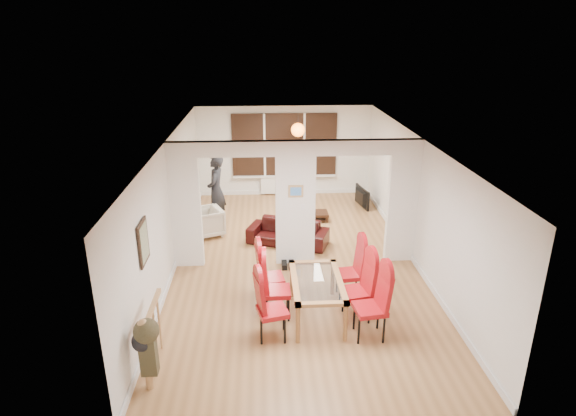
{
  "coord_description": "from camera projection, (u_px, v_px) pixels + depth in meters",
  "views": [
    {
      "loc": [
        -0.67,
        -9.12,
        4.61
      ],
      "look_at": [
        -0.11,
        0.6,
        0.99
      ],
      "focal_mm": 30.0,
      "sensor_mm": 36.0,
      "label": 1
    }
  ],
  "objects": [
    {
      "name": "divider_wall",
      "position": [
        295.0,
        204.0,
        9.72
      ],
      "size": [
        5.0,
        0.18,
        2.6
      ],
      "primitive_type": "cube",
      "color": "white",
      "rests_on": "floor"
    },
    {
      "name": "armchair",
      "position": [
        206.0,
        222.0,
        11.36
      ],
      "size": [
        0.94,
        0.95,
        0.67
      ],
      "primitive_type": "imported",
      "rotation": [
        0.0,
        0.0,
        -1.18
      ],
      "color": "beige",
      "rests_on": "floor"
    },
    {
      "name": "pendant_light",
      "position": [
        298.0,
        130.0,
        12.53
      ],
      "size": [
        0.36,
        0.36,
        0.36
      ],
      "primitive_type": "sphere",
      "color": "orange",
      "rests_on": "room_walls"
    },
    {
      "name": "coffee_table",
      "position": [
        309.0,
        216.0,
        12.33
      ],
      "size": [
        1.05,
        0.76,
        0.22
      ],
      "primitive_type": null,
      "rotation": [
        0.0,
        0.0,
        0.35
      ],
      "color": "black",
      "rests_on": "floor"
    },
    {
      "name": "television",
      "position": [
        359.0,
        197.0,
        13.26
      ],
      "size": [
        0.93,
        0.29,
        0.53
      ],
      "primitive_type": "imported",
      "rotation": [
        0.0,
        0.0,
        1.75
      ],
      "color": "black",
      "rests_on": "floor"
    },
    {
      "name": "dining_chair_la",
      "position": [
        273.0,
        307.0,
        7.49
      ],
      "size": [
        0.54,
        0.54,
        1.11
      ],
      "primitive_type": null,
      "rotation": [
        0.0,
        0.0,
        0.25
      ],
      "color": "#A01016",
      "rests_on": "floor"
    },
    {
      "name": "bowl",
      "position": [
        307.0,
        212.0,
        12.21
      ],
      "size": [
        0.21,
        0.21,
        0.05
      ],
      "primitive_type": "imported",
      "color": "black",
      "rests_on": "coffee_table"
    },
    {
      "name": "stair_newel",
      "position": [
        154.0,
        332.0,
        6.87
      ],
      "size": [
        0.4,
        1.2,
        1.1
      ],
      "primitive_type": null,
      "color": "#AD7F4F",
      "rests_on": "floor"
    },
    {
      "name": "room_walls",
      "position": [
        295.0,
        204.0,
        9.72
      ],
      "size": [
        5.0,
        9.0,
        2.6
      ],
      "primitive_type": null,
      "color": "silver",
      "rests_on": "floor"
    },
    {
      "name": "pillar_photo",
      "position": [
        296.0,
        191.0,
        9.52
      ],
      "size": [
        0.3,
        0.03,
        0.25
      ],
      "primitive_type": "cube",
      "color": "#4C8CD8",
      "rests_on": "divider_wall"
    },
    {
      "name": "radiator",
      "position": [
        285.0,
        185.0,
        14.18
      ],
      "size": [
        1.4,
        0.08,
        0.5
      ],
      "primitive_type": "cube",
      "color": "white",
      "rests_on": "floor"
    },
    {
      "name": "dining_table",
      "position": [
        317.0,
        299.0,
        8.1
      ],
      "size": [
        0.84,
        1.5,
        0.7
      ],
      "primitive_type": null,
      "color": "#986638",
      "rests_on": "floor"
    },
    {
      "name": "bottle",
      "position": [
        314.0,
        208.0,
        12.2
      ],
      "size": [
        0.07,
        0.07,
        0.27
      ],
      "primitive_type": "cylinder",
      "color": "#143F19",
      "rests_on": "coffee_table"
    },
    {
      "name": "wall_poster",
      "position": [
        143.0,
        242.0,
        7.24
      ],
      "size": [
        0.04,
        0.52,
        0.67
      ],
      "primitive_type": "cube",
      "color": "gray",
      "rests_on": "room_walls"
    },
    {
      "name": "dining_chair_rc",
      "position": [
        349.0,
        270.0,
        8.64
      ],
      "size": [
        0.5,
        0.5,
        1.11
      ],
      "primitive_type": null,
      "rotation": [
        0.0,
        0.0,
        0.13
      ],
      "color": "#A01016",
      "rests_on": "floor"
    },
    {
      "name": "bay_window_blinds",
      "position": [
        284.0,
        145.0,
        13.8
      ],
      "size": [
        3.0,
        0.08,
        1.8
      ],
      "primitive_type": "cube",
      "color": "black",
      "rests_on": "room_walls"
    },
    {
      "name": "dining_chair_rb",
      "position": [
        357.0,
        288.0,
        8.0
      ],
      "size": [
        0.54,
        0.54,
        1.15
      ],
      "primitive_type": null,
      "rotation": [
        0.0,
        0.0,
        0.2
      ],
      "color": "#A01016",
      "rests_on": "floor"
    },
    {
      "name": "sofa",
      "position": [
        288.0,
        233.0,
        10.95
      ],
      "size": [
        1.94,
        1.29,
        0.53
      ],
      "primitive_type": "imported",
      "rotation": [
        0.0,
        0.0,
        -0.36
      ],
      "color": "black",
      "rests_on": "floor"
    },
    {
      "name": "dining_chair_ra",
      "position": [
        370.0,
        304.0,
        7.5
      ],
      "size": [
        0.53,
        0.53,
        1.18
      ],
      "primitive_type": null,
      "rotation": [
        0.0,
        0.0,
        0.14
      ],
      "color": "#A01016",
      "rests_on": "floor"
    },
    {
      "name": "dining_chair_lb",
      "position": [
        277.0,
        287.0,
        8.06
      ],
      "size": [
        0.45,
        0.45,
        1.11
      ],
      "primitive_type": null,
      "rotation": [
        0.0,
        0.0,
        0.01
      ],
      "color": "#A01016",
      "rests_on": "floor"
    },
    {
      "name": "dining_chair_lc",
      "position": [
        271.0,
        274.0,
        8.5
      ],
      "size": [
        0.51,
        0.51,
        1.1
      ],
      "primitive_type": null,
      "rotation": [
        0.0,
        0.0,
        0.16
      ],
      "color": "#A01016",
      "rests_on": "floor"
    },
    {
      "name": "person",
      "position": [
        216.0,
        190.0,
        11.82
      ],
      "size": [
        0.7,
        0.51,
        1.79
      ],
      "primitive_type": "imported",
      "rotation": [
        0.0,
        0.0,
        -1.7
      ],
      "color": "black",
      "rests_on": "floor"
    },
    {
      "name": "floor",
      "position": [
        295.0,
        261.0,
        10.17
      ],
      "size": [
        5.0,
        9.0,
        0.01
      ],
      "primitive_type": "cube",
      "color": "#9C6C3F",
      "rests_on": "ground"
    },
    {
      "name": "shoes",
      "position": [
        288.0,
        265.0,
        9.9
      ],
      "size": [
        0.26,
        0.28,
        0.11
      ],
      "primitive_type": null,
      "color": "black",
      "rests_on": "floor"
    }
  ]
}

